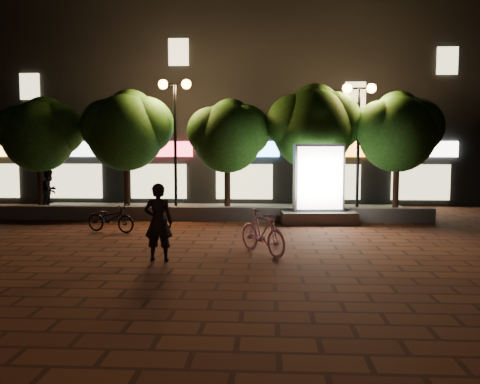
# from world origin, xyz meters

# --- Properties ---
(ground) EXTENTS (80.00, 80.00, 0.00)m
(ground) POSITION_xyz_m (0.00, 0.00, 0.00)
(ground) COLOR #552C1A
(ground) RESTS_ON ground
(retaining_wall) EXTENTS (16.00, 0.45, 0.50)m
(retaining_wall) POSITION_xyz_m (0.00, 4.00, 0.25)
(retaining_wall) COLOR slate
(retaining_wall) RESTS_ON ground
(sidewalk) EXTENTS (16.00, 5.00, 0.08)m
(sidewalk) POSITION_xyz_m (0.00, 6.50, 0.04)
(sidewalk) COLOR slate
(sidewalk) RESTS_ON ground
(building_block) EXTENTS (28.00, 8.12, 11.30)m
(building_block) POSITION_xyz_m (-0.01, 12.99, 5.00)
(building_block) COLOR black
(building_block) RESTS_ON ground
(tree_far_left) EXTENTS (3.36, 2.80, 4.63)m
(tree_far_left) POSITION_xyz_m (-6.95, 5.46, 3.29)
(tree_far_left) COLOR black
(tree_far_left) RESTS_ON sidewalk
(tree_left) EXTENTS (3.60, 3.00, 4.89)m
(tree_left) POSITION_xyz_m (-3.45, 5.46, 3.44)
(tree_left) COLOR black
(tree_left) RESTS_ON sidewalk
(tree_mid) EXTENTS (3.24, 2.70, 4.50)m
(tree_mid) POSITION_xyz_m (0.55, 5.46, 3.22)
(tree_mid) COLOR black
(tree_mid) RESTS_ON sidewalk
(tree_right) EXTENTS (3.72, 3.10, 5.07)m
(tree_right) POSITION_xyz_m (3.86, 5.46, 3.57)
(tree_right) COLOR black
(tree_right) RESTS_ON sidewalk
(tree_far_right) EXTENTS (3.48, 2.90, 4.76)m
(tree_far_right) POSITION_xyz_m (7.05, 5.46, 3.37)
(tree_far_right) COLOR black
(tree_far_right) RESTS_ON sidewalk
(street_lamp_left) EXTENTS (1.26, 0.36, 5.18)m
(street_lamp_left) POSITION_xyz_m (-1.50, 5.20, 4.03)
(street_lamp_left) COLOR black
(street_lamp_left) RESTS_ON sidewalk
(street_lamp_right) EXTENTS (1.26, 0.36, 4.98)m
(street_lamp_right) POSITION_xyz_m (5.50, 5.20, 3.89)
(street_lamp_right) COLOR black
(street_lamp_right) RESTS_ON sidewalk
(ad_kiosk) EXTENTS (2.68, 1.51, 2.80)m
(ad_kiosk) POSITION_xyz_m (3.85, 3.50, 1.13)
(ad_kiosk) COLOR slate
(ad_kiosk) RESTS_ON ground
(scooter_pink) EXTENTS (1.51, 1.80, 1.11)m
(scooter_pink) POSITION_xyz_m (1.95, -1.74, 0.56)
(scooter_pink) COLOR #E493CB
(scooter_pink) RESTS_ON ground
(rider) EXTENTS (0.68, 0.46, 1.83)m
(rider) POSITION_xyz_m (-0.47, -2.62, 0.92)
(rider) COLOR black
(rider) RESTS_ON ground
(scooter_parked) EXTENTS (1.78, 1.06, 0.89)m
(scooter_parked) POSITION_xyz_m (-2.85, 1.30, 0.44)
(scooter_parked) COLOR black
(scooter_parked) RESTS_ON ground
(pedestrian) EXTENTS (0.75, 0.91, 1.71)m
(pedestrian) POSITION_xyz_m (-6.73, 5.61, 0.94)
(pedestrian) COLOR black
(pedestrian) RESTS_ON sidewalk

